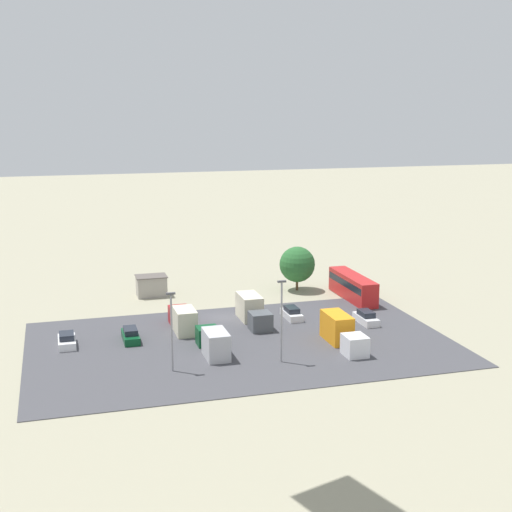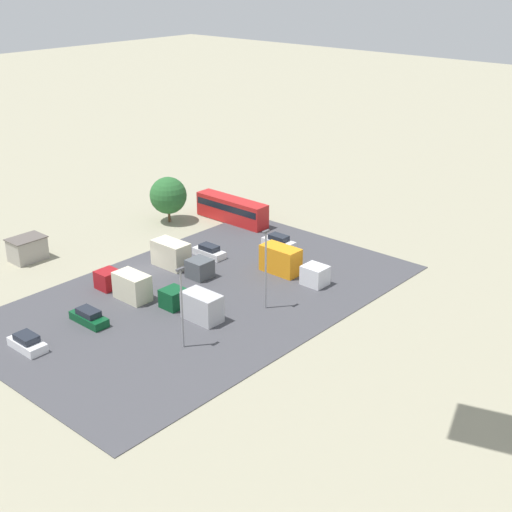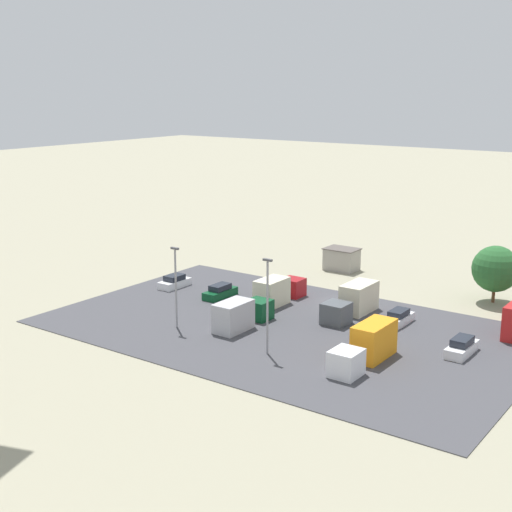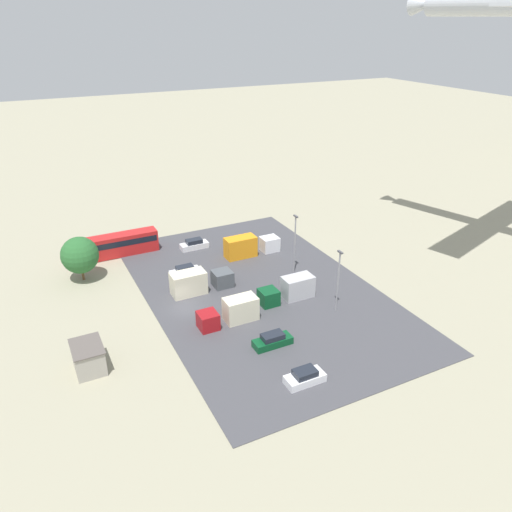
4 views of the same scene
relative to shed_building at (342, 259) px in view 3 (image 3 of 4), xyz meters
The scene contains 14 objects.
ground_plane 14.83m from the shed_building, 117.75° to the left, with size 400.00×400.00×0.00m, color gray.
parking_lot_surface 24.68m from the shed_building, 106.19° to the left, with size 47.31×29.16×0.08m.
shed_building is the anchor object (origin of this frame).
parked_car_0 31.34m from the shed_building, 139.15° to the left, with size 1.73×4.48×1.57m.
parked_car_1 22.72m from the shed_building, 57.66° to the left, with size 1.90×4.14×1.51m.
parked_car_2 22.33m from the shed_building, 133.98° to the left, with size 1.72×4.35×1.48m.
parked_car_3 19.95m from the shed_building, 75.24° to the left, with size 1.75×4.52×1.51m.
parked_truck_0 17.18m from the shed_building, 94.75° to the left, with size 2.36×7.45×2.98m.
parked_truck_1 19.17m from the shed_building, 122.49° to the left, with size 2.50×8.51×3.14m.
parked_truck_2 26.39m from the shed_building, 96.71° to the left, with size 2.36×7.57×2.93m.
parked_truck_3 32.47m from the shed_building, 122.79° to the left, with size 2.35×8.83×3.21m.
tree_near_shed 21.18m from the shed_building, behind, with size 5.18×5.18×6.47m.
light_pole_lot_centre 30.29m from the shed_building, 86.12° to the left, with size 0.90×0.28×8.24m.
light_pole_lot_edge 32.19m from the shed_building, 107.02° to the left, with size 0.90×0.28×8.81m.
Camera 3 is at (-37.04, 67.35, 23.65)m, focal length 50.00 mm.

